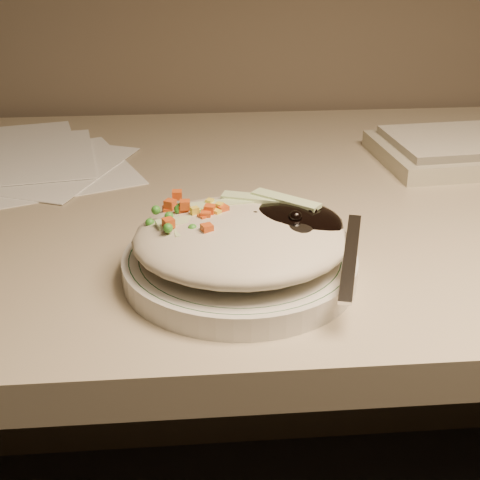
{
  "coord_description": "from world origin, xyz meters",
  "views": [
    {
      "loc": [
        -0.15,
        0.64,
        1.04
      ],
      "look_at": [
        -0.1,
        1.17,
        0.78
      ],
      "focal_mm": 50.0,
      "sensor_mm": 36.0,
      "label": 1
    }
  ],
  "objects": [
    {
      "name": "plate",
      "position": [
        -0.1,
        1.17,
        0.75
      ],
      "size": [
        0.21,
        0.21,
        0.02
      ],
      "primitive_type": "cylinder",
      "color": "silver",
      "rests_on": "desk"
    },
    {
      "name": "desk",
      "position": [
        0.0,
        1.38,
        0.54
      ],
      "size": [
        1.4,
        0.7,
        0.74
      ],
      "color": "tan",
      "rests_on": "ground"
    },
    {
      "name": "meal",
      "position": [
        -0.1,
        1.17,
        0.78
      ],
      "size": [
        0.21,
        0.19,
        0.05
      ],
      "color": "#AEA48D",
      "rests_on": "plate"
    },
    {
      "name": "plate_rim",
      "position": [
        -0.1,
        1.17,
        0.76
      ],
      "size": [
        0.2,
        0.2,
        0.0
      ],
      "color": "#144723",
      "rests_on": "plate"
    }
  ]
}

